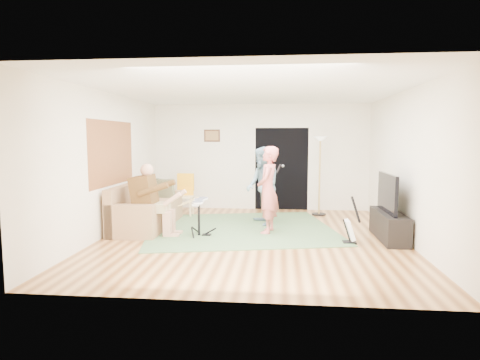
% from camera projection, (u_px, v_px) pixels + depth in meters
% --- Properties ---
extents(floor, '(6.00, 6.00, 0.00)m').
position_uv_depth(floor, '(252.00, 237.00, 7.48)').
color(floor, brown).
rests_on(floor, ground).
extents(walls, '(5.50, 6.00, 2.70)m').
position_uv_depth(walls, '(252.00, 165.00, 7.34)').
color(walls, silver).
rests_on(walls, floor).
extents(ceiling, '(6.00, 6.00, 0.00)m').
position_uv_depth(ceiling, '(252.00, 90.00, 7.20)').
color(ceiling, white).
rests_on(ceiling, walls).
extents(window_blinds, '(0.00, 2.05, 2.05)m').
position_uv_depth(window_blinds, '(112.00, 153.00, 7.79)').
color(window_blinds, '#99582F').
rests_on(window_blinds, walls).
extents(doorway, '(2.10, 0.00, 2.10)m').
position_uv_depth(doorway, '(281.00, 169.00, 10.28)').
color(doorway, black).
rests_on(doorway, walls).
extents(picture_frame, '(0.42, 0.03, 0.32)m').
position_uv_depth(picture_frame, '(212.00, 136.00, 10.37)').
color(picture_frame, '#3F2314').
rests_on(picture_frame, walls).
extents(area_rug, '(4.23, 3.87, 0.02)m').
position_uv_depth(area_rug, '(241.00, 228.00, 8.16)').
color(area_rug, '#496940').
rests_on(area_rug, floor).
extents(sofa, '(0.92, 2.23, 0.90)m').
position_uv_depth(sofa, '(144.00, 213.00, 8.30)').
color(sofa, '#9C734E').
rests_on(sofa, floor).
extents(drummer, '(0.89, 0.50, 1.36)m').
position_uv_depth(drummer, '(154.00, 207.00, 7.59)').
color(drummer, brown).
rests_on(drummer, sofa).
extents(drum_kit, '(0.39, 0.69, 0.71)m').
position_uv_depth(drum_kit, '(199.00, 220.00, 7.53)').
color(drum_kit, black).
rests_on(drum_kit, floor).
extents(singer, '(0.49, 0.67, 1.69)m').
position_uv_depth(singer, '(268.00, 190.00, 7.72)').
color(singer, '#D0605A').
rests_on(singer, floor).
extents(microphone, '(0.06, 0.06, 0.24)m').
position_uv_depth(microphone, '(279.00, 169.00, 7.66)').
color(microphone, black).
rests_on(microphone, singer).
extents(guitarist, '(0.87, 0.98, 1.66)m').
position_uv_depth(guitarist, '(262.00, 186.00, 8.48)').
color(guitarist, '#698A9A').
rests_on(guitarist, floor).
extents(guitar_held, '(0.18, 0.61, 0.26)m').
position_uv_depth(guitar_held, '(272.00, 172.00, 8.43)').
color(guitar_held, white).
rests_on(guitar_held, guitarist).
extents(guitar_spare, '(0.30, 0.27, 0.84)m').
position_uv_depth(guitar_spare, '(350.00, 230.00, 7.02)').
color(guitar_spare, black).
rests_on(guitar_spare, floor).
extents(torchiere_lamp, '(0.34, 0.34, 1.88)m').
position_uv_depth(torchiere_lamp, '(320.00, 161.00, 9.51)').
color(torchiere_lamp, black).
rests_on(torchiere_lamp, floor).
extents(dining_chair, '(0.43, 0.45, 0.99)m').
position_uv_depth(dining_chair, '(185.00, 201.00, 9.57)').
color(dining_chair, beige).
rests_on(dining_chair, floor).
extents(tv_cabinet, '(0.40, 1.40, 0.50)m').
position_uv_depth(tv_cabinet, '(389.00, 226.00, 7.30)').
color(tv_cabinet, black).
rests_on(tv_cabinet, floor).
extents(television, '(0.06, 1.15, 0.70)m').
position_uv_depth(television, '(387.00, 193.00, 7.25)').
color(television, black).
rests_on(television, tv_cabinet).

